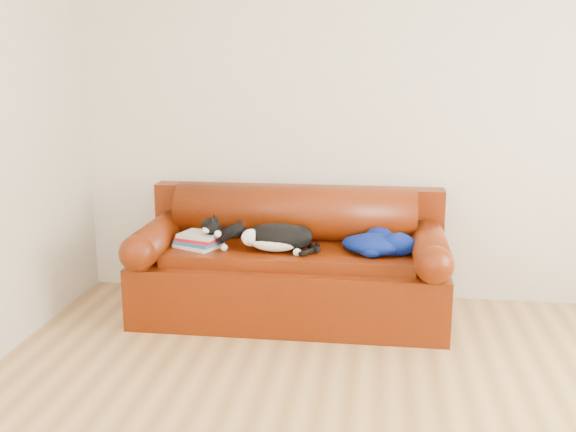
{
  "coord_description": "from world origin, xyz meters",
  "views": [
    {
      "loc": [
        -0.04,
        -2.9,
        1.75
      ],
      "look_at": [
        -0.62,
        1.35,
        0.75
      ],
      "focal_mm": 42.0,
      "sensor_mm": 36.0,
      "label": 1
    }
  ],
  "objects_px": {
    "cat": "(277,238)",
    "sofa_base": "(291,283)",
    "blanket": "(378,243)",
    "book_stack": "(199,240)"
  },
  "relations": [
    {
      "from": "sofa_base",
      "to": "book_stack",
      "type": "distance_m",
      "value": 0.7
    },
    {
      "from": "cat",
      "to": "sofa_base",
      "type": "bearing_deg",
      "value": 52.83
    },
    {
      "from": "blanket",
      "to": "cat",
      "type": "bearing_deg",
      "value": -174.43
    },
    {
      "from": "blanket",
      "to": "sofa_base",
      "type": "bearing_deg",
      "value": 173.64
    },
    {
      "from": "sofa_base",
      "to": "blanket",
      "type": "relative_size",
      "value": 4.03
    },
    {
      "from": "sofa_base",
      "to": "blanket",
      "type": "bearing_deg",
      "value": -6.36
    },
    {
      "from": "sofa_base",
      "to": "book_stack",
      "type": "bearing_deg",
      "value": -170.41
    },
    {
      "from": "book_stack",
      "to": "cat",
      "type": "xyz_separation_m",
      "value": [
        0.54,
        -0.03,
        0.04
      ]
    },
    {
      "from": "sofa_base",
      "to": "blanket",
      "type": "height_order",
      "value": "blanket"
    },
    {
      "from": "sofa_base",
      "to": "cat",
      "type": "relative_size",
      "value": 3.19
    }
  ]
}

